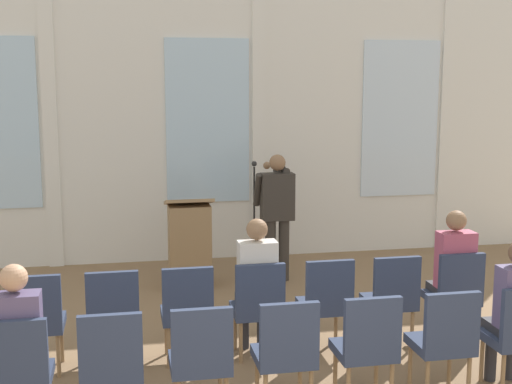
{
  "coord_description": "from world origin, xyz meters",
  "views": [
    {
      "loc": [
        -1.19,
        -3.12,
        2.6
      ],
      "look_at": [
        0.22,
        4.18,
        1.38
      ],
      "focal_mm": 48.35,
      "sensor_mm": 36.0,
      "label": 1
    }
  ],
  "objects_px": {
    "lectern": "(190,244)",
    "audience_r0_c6": "(452,269)",
    "chair_r0_c0": "(36,317)",
    "chair_r0_c2": "(187,308)",
    "chair_r0_c3": "(258,303)",
    "mic_stand": "(254,252)",
    "chair_r0_c5": "(392,295)",
    "audience_r0_c3": "(256,280)",
    "chair_r1_c5": "(445,337)",
    "speaker": "(277,208)",
    "chair_r1_c4": "(367,343)",
    "audience_r1_c0": "(18,340)",
    "chair_r1_c1": "(112,362)",
    "chair_r1_c0": "(18,369)",
    "chair_r1_c2": "(201,355)",
    "chair_r0_c1": "(113,312)",
    "chair_r1_c3": "(286,349)",
    "chair_r0_c6": "(455,291)",
    "chair_r0_c4": "(326,299)"
  },
  "relations": [
    {
      "from": "lectern",
      "to": "audience_r0_c3",
      "type": "height_order",
      "value": "audience_r0_c3"
    },
    {
      "from": "chair_r0_c1",
      "to": "chair_r0_c3",
      "type": "xyz_separation_m",
      "value": [
        1.33,
        0.0,
        0.0
      ]
    },
    {
      "from": "audience_r1_c0",
      "to": "chair_r1_c5",
      "type": "bearing_deg",
      "value": -1.42
    },
    {
      "from": "chair_r1_c1",
      "to": "chair_r1_c4",
      "type": "distance_m",
      "value": 1.99
    },
    {
      "from": "speaker",
      "to": "chair_r0_c0",
      "type": "distance_m",
      "value": 3.7
    },
    {
      "from": "mic_stand",
      "to": "chair_r0_c5",
      "type": "distance_m",
      "value": 2.81
    },
    {
      "from": "chair_r0_c0",
      "to": "audience_r0_c6",
      "type": "distance_m",
      "value": 3.99
    },
    {
      "from": "chair_r1_c1",
      "to": "chair_r1_c0",
      "type": "bearing_deg",
      "value": 180.0
    },
    {
      "from": "chair_r1_c2",
      "to": "audience_r0_c3",
      "type": "bearing_deg",
      "value": 61.21
    },
    {
      "from": "chair_r0_c6",
      "to": "chair_r1_c2",
      "type": "xyz_separation_m",
      "value": [
        -2.65,
        -1.13,
        0.0
      ]
    },
    {
      "from": "lectern",
      "to": "chair_r0_c0",
      "type": "bearing_deg",
      "value": -123.24
    },
    {
      "from": "chair_r0_c1",
      "to": "chair_r1_c3",
      "type": "xyz_separation_m",
      "value": [
        1.33,
        -1.13,
        0.0
      ]
    },
    {
      "from": "lectern",
      "to": "audience_r0_c6",
      "type": "height_order",
      "value": "audience_r0_c6"
    },
    {
      "from": "mic_stand",
      "to": "chair_r1_c3",
      "type": "xyz_separation_m",
      "value": [
        -0.47,
        -3.79,
        0.2
      ]
    },
    {
      "from": "chair_r1_c4",
      "to": "chair_r0_c0",
      "type": "bearing_deg",
      "value": 157.0
    },
    {
      "from": "audience_r0_c3",
      "to": "chair_r1_c2",
      "type": "bearing_deg",
      "value": -118.79
    },
    {
      "from": "chair_r1_c2",
      "to": "chair_r1_c4",
      "type": "xyz_separation_m",
      "value": [
        1.33,
        0.0,
        0.0
      ]
    },
    {
      "from": "chair_r0_c0",
      "to": "chair_r0_c2",
      "type": "distance_m",
      "value": 1.33
    },
    {
      "from": "chair_r0_c5",
      "to": "chair_r1_c4",
      "type": "height_order",
      "value": "same"
    },
    {
      "from": "chair_r0_c0",
      "to": "chair_r0_c6",
      "type": "relative_size",
      "value": 1.0
    },
    {
      "from": "chair_r0_c0",
      "to": "chair_r0_c4",
      "type": "height_order",
      "value": "same"
    },
    {
      "from": "chair_r0_c0",
      "to": "audience_r0_c3",
      "type": "height_order",
      "value": "audience_r0_c3"
    },
    {
      "from": "audience_r0_c6",
      "to": "chair_r1_c3",
      "type": "xyz_separation_m",
      "value": [
        -1.99,
        -1.21,
        -0.21
      ]
    },
    {
      "from": "mic_stand",
      "to": "chair_r0_c0",
      "type": "bearing_deg",
      "value": -132.72
    },
    {
      "from": "lectern",
      "to": "chair_r0_c3",
      "type": "bearing_deg",
      "value": -80.42
    },
    {
      "from": "audience_r1_c0",
      "to": "chair_r0_c2",
      "type": "bearing_deg",
      "value": 38.19
    },
    {
      "from": "chair_r0_c0",
      "to": "audience_r1_c0",
      "type": "bearing_deg",
      "value": -90.0
    },
    {
      "from": "chair_r1_c5",
      "to": "audience_r1_c0",
      "type": "bearing_deg",
      "value": 178.58
    },
    {
      "from": "mic_stand",
      "to": "lectern",
      "type": "height_order",
      "value": "mic_stand"
    },
    {
      "from": "chair_r1_c1",
      "to": "chair_r1_c5",
      "type": "relative_size",
      "value": 1.0
    },
    {
      "from": "chair_r0_c3",
      "to": "chair_r0_c6",
      "type": "relative_size",
      "value": 1.0
    },
    {
      "from": "speaker",
      "to": "chair_r1_c1",
      "type": "height_order",
      "value": "speaker"
    },
    {
      "from": "audience_r0_c3",
      "to": "chair_r0_c4",
      "type": "height_order",
      "value": "audience_r0_c3"
    },
    {
      "from": "chair_r1_c0",
      "to": "speaker",
      "type": "bearing_deg",
      "value": 52.88
    },
    {
      "from": "mic_stand",
      "to": "chair_r0_c1",
      "type": "distance_m",
      "value": 3.22
    },
    {
      "from": "audience_r0_c6",
      "to": "chair_r1_c5",
      "type": "relative_size",
      "value": 1.42
    },
    {
      "from": "chair_r0_c2",
      "to": "chair_r1_c3",
      "type": "relative_size",
      "value": 1.0
    },
    {
      "from": "audience_r0_c3",
      "to": "chair_r1_c4",
      "type": "relative_size",
      "value": 1.42
    },
    {
      "from": "chair_r0_c2",
      "to": "chair_r0_c1",
      "type": "bearing_deg",
      "value": 180.0
    },
    {
      "from": "audience_r0_c3",
      "to": "chair_r1_c5",
      "type": "height_order",
      "value": "audience_r0_c3"
    },
    {
      "from": "speaker",
      "to": "audience_r1_c0",
      "type": "bearing_deg",
      "value": -127.76
    },
    {
      "from": "chair_r0_c5",
      "to": "chair_r1_c5",
      "type": "bearing_deg",
      "value": -90.0
    },
    {
      "from": "mic_stand",
      "to": "audience_r0_c3",
      "type": "relative_size",
      "value": 1.17
    },
    {
      "from": "chair_r0_c4",
      "to": "chair_r1_c2",
      "type": "bearing_deg",
      "value": -139.67
    },
    {
      "from": "speaker",
      "to": "lectern",
      "type": "distance_m",
      "value": 1.21
    },
    {
      "from": "chair_r0_c3",
      "to": "chair_r0_c0",
      "type": "bearing_deg",
      "value": 180.0
    },
    {
      "from": "chair_r0_c2",
      "to": "chair_r0_c6",
      "type": "xyz_separation_m",
      "value": [
        2.65,
        0.0,
        0.0
      ]
    },
    {
      "from": "lectern",
      "to": "chair_r1_c3",
      "type": "relative_size",
      "value": 1.23
    },
    {
      "from": "speaker",
      "to": "chair_r0_c6",
      "type": "xyz_separation_m",
      "value": [
        1.26,
        -2.47,
        -0.43
      ]
    },
    {
      "from": "chair_r0_c3",
      "to": "audience_r1_c0",
      "type": "bearing_deg",
      "value": -152.32
    }
  ]
}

